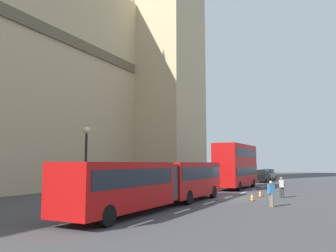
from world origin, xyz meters
name	(u,v)px	position (x,y,z in m)	size (l,w,h in m)	color
ground_plane	(228,197)	(0.00, 0.00, 0.00)	(160.00, 160.00, 0.00)	#424244
lane_centre_marking	(236,195)	(2.59, 0.00, 0.00)	(34.40, 0.16, 0.01)	silver
articulated_bus	(160,180)	(-8.10, 1.99, 1.75)	(16.96, 2.54, 2.90)	#B20F0F
double_decker_bus	(236,164)	(9.78, 2.00, 2.71)	(9.52, 2.54, 4.90)	#B20F0F
sedan_lead	(262,176)	(23.72, 2.05, 0.91)	(4.40, 1.86, 1.85)	black
sedan_trailing	(268,175)	(29.44, 2.27, 0.91)	(4.40, 1.86, 1.85)	gray
traffic_cone_west	(252,197)	(-1.56, -2.40, 0.28)	(0.36, 0.36, 0.58)	black
traffic_cone_middle	(260,193)	(1.77, -2.30, 0.28)	(0.36, 0.36, 0.58)	black
street_lamp	(86,160)	(-10.08, 6.50, 3.06)	(0.44, 0.44, 5.27)	black
pedestrian_near_cones	(271,193)	(-4.48, -4.37, 0.91)	(0.45, 0.45, 1.69)	#726651
pedestrian_by_kerb	(282,187)	(1.80, -4.06, 0.91)	(0.46, 0.39, 1.69)	#333333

